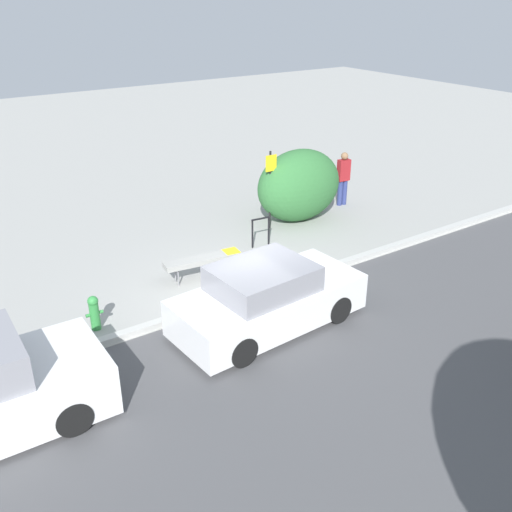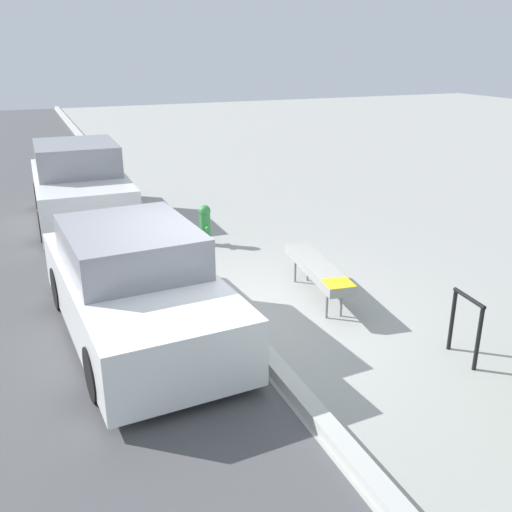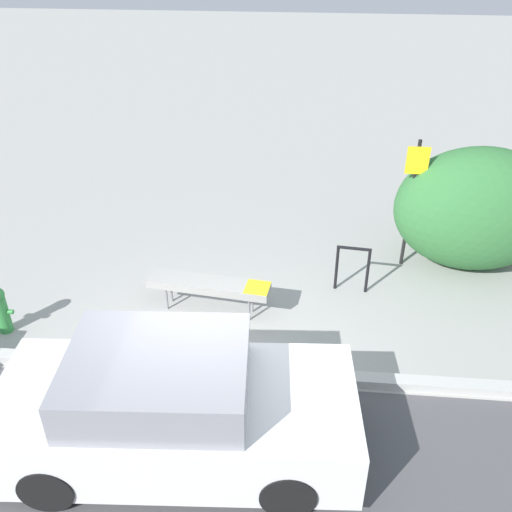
% 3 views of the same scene
% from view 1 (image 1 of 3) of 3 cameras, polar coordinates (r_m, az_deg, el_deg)
% --- Properties ---
extents(ground_plane, '(60.00, 60.00, 0.00)m').
position_cam_1_polar(ground_plane, '(12.99, -1.31, -4.25)').
color(ground_plane, '#9E9E99').
extents(road_strip, '(60.00, 10.00, 0.01)m').
position_cam_1_polar(road_strip, '(9.86, 15.86, -16.42)').
color(road_strip, '#4C4C4F').
rests_on(road_strip, ground_plane).
extents(curb, '(60.00, 0.20, 0.13)m').
position_cam_1_polar(curb, '(12.96, -1.31, -4.00)').
color(curb, '#B7B7B2').
rests_on(curb, ground_plane).
extents(bench, '(1.92, 0.62, 0.56)m').
position_cam_1_polar(bench, '(13.74, -5.36, -0.38)').
color(bench, gray).
rests_on(bench, ground_plane).
extents(bike_rack, '(0.55, 0.11, 0.83)m').
position_cam_1_polar(bike_rack, '(15.38, 0.47, 2.73)').
color(bike_rack, black).
rests_on(bike_rack, ground_plane).
extents(sign_post, '(0.36, 0.08, 2.30)m').
position_cam_1_polar(sign_post, '(16.27, 1.44, 7.31)').
color(sign_post, black).
rests_on(sign_post, ground_plane).
extents(fire_hydrant, '(0.36, 0.22, 0.77)m').
position_cam_1_polar(fire_hydrant, '(12.15, -15.87, -5.38)').
color(fire_hydrant, '#338C3F').
rests_on(fire_hydrant, ground_plane).
extents(shrub_hedge, '(2.75, 1.74, 2.15)m').
position_cam_1_polar(shrub_hedge, '(17.09, 4.32, 7.06)').
color(shrub_hedge, '#337038').
rests_on(shrub_hedge, ground_plane).
extents(pedestrian, '(0.41, 0.26, 1.73)m').
position_cam_1_polar(pedestrian, '(18.53, 8.71, 7.80)').
color(pedestrian, navy).
rests_on(pedestrian, ground_plane).
extents(parked_car_near, '(4.13, 1.97, 1.42)m').
position_cam_1_polar(parked_car_near, '(11.66, 1.14, -4.31)').
color(parked_car_near, black).
rests_on(parked_car_near, ground_plane).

